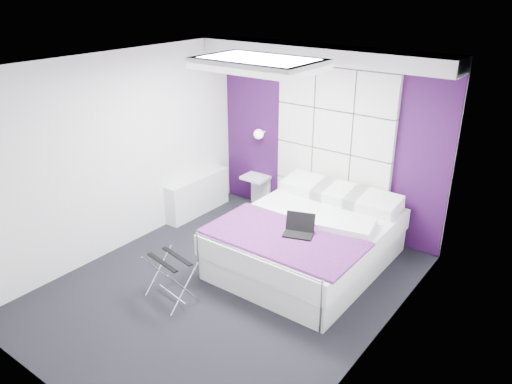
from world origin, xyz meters
TOP-DOWN VIEW (x-y plane):
  - floor at (0.00, 0.00)m, footprint 4.40×4.40m
  - ceiling at (0.00, 0.00)m, footprint 4.40×4.40m
  - wall_back at (0.00, 2.20)m, footprint 3.60×0.00m
  - wall_left at (-1.80, 0.00)m, footprint 0.00×4.40m
  - wall_right at (1.80, 0.00)m, footprint 0.00×4.40m
  - accent_wall at (0.00, 2.19)m, footprint 3.58×0.02m
  - soffit at (0.00, 1.95)m, footprint 3.58×0.50m
  - headboard at (0.15, 2.14)m, footprint 1.80×0.08m
  - skylight at (0.00, 0.60)m, footprint 1.36×0.86m
  - wall_lamp at (-1.05, 2.06)m, footprint 0.15×0.15m
  - radiator at (-1.69, 1.30)m, footprint 0.22×1.20m
  - bed at (0.47, 1.03)m, footprint 1.85×2.24m
  - nightstand at (-1.11, 2.02)m, footprint 0.41×0.32m
  - luggage_rack at (-0.36, -0.58)m, footprint 0.54×0.39m
  - laptop at (0.59, 0.64)m, footprint 0.34×0.25m

SIDE VIEW (x-z plane):
  - floor at x=0.00m, z-range 0.00..0.00m
  - luggage_rack at x=-0.36m, z-range 0.00..0.53m
  - radiator at x=-1.69m, z-range 0.00..0.60m
  - bed at x=0.47m, z-range -0.06..0.72m
  - nightstand at x=-1.11m, z-range 0.47..0.52m
  - laptop at x=0.59m, z-range 0.57..0.82m
  - headboard at x=0.15m, z-range 0.02..2.32m
  - wall_lamp at x=-1.05m, z-range 1.15..1.29m
  - wall_left at x=-1.80m, z-range -0.90..3.50m
  - wall_right at x=1.80m, z-range -0.90..3.50m
  - accent_wall at x=0.00m, z-range 0.01..2.59m
  - wall_back at x=0.00m, z-range -0.50..3.10m
  - soffit at x=0.00m, z-range 2.40..2.60m
  - skylight at x=0.00m, z-range 2.49..2.61m
  - ceiling at x=0.00m, z-range 2.60..2.60m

